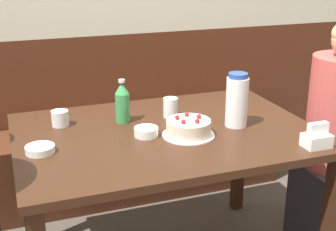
{
  "coord_description": "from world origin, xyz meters",
  "views": [
    {
      "loc": [
        -0.65,
        -1.84,
        1.52
      ],
      "look_at": [
        0.03,
        0.05,
        0.8
      ],
      "focal_mm": 50.0,
      "sensor_mm": 36.0,
      "label": 1
    }
  ],
  "objects_px": {
    "bowl_rice_small": "(146,132)",
    "glass_water_tall": "(60,118)",
    "bench_seat": "(123,161)",
    "birthday_cake": "(189,128)",
    "person_pale_blue_shirt": "(336,144)",
    "water_pitcher": "(237,100)",
    "soju_bottle": "(122,102)",
    "glass_tumbler_short": "(171,108)",
    "bowl_soup_white": "(40,149)",
    "napkin_holder": "(317,138)"
  },
  "relations": [
    {
      "from": "person_pale_blue_shirt",
      "to": "water_pitcher",
      "type": "bearing_deg",
      "value": 0.98
    },
    {
      "from": "water_pitcher",
      "to": "bowl_rice_small",
      "type": "xyz_separation_m",
      "value": [
        -0.43,
        0.02,
        -0.1
      ]
    },
    {
      "from": "bowl_soup_white",
      "to": "person_pale_blue_shirt",
      "type": "xyz_separation_m",
      "value": [
        1.48,
        0.02,
        -0.2
      ]
    },
    {
      "from": "bench_seat",
      "to": "bowl_rice_small",
      "type": "xyz_separation_m",
      "value": [
        -0.1,
        -0.86,
        0.54
      ]
    },
    {
      "from": "napkin_holder",
      "to": "glass_water_tall",
      "type": "distance_m",
      "value": 1.13
    },
    {
      "from": "soju_bottle",
      "to": "person_pale_blue_shirt",
      "type": "xyz_separation_m",
      "value": [
        1.08,
        -0.21,
        -0.28
      ]
    },
    {
      "from": "water_pitcher",
      "to": "bowl_soup_white",
      "type": "distance_m",
      "value": 0.88
    },
    {
      "from": "birthday_cake",
      "to": "water_pitcher",
      "type": "distance_m",
      "value": 0.27
    },
    {
      "from": "soju_bottle",
      "to": "bowl_soup_white",
      "type": "height_order",
      "value": "soju_bottle"
    },
    {
      "from": "soju_bottle",
      "to": "birthday_cake",
      "type": "bearing_deg",
      "value": -49.81
    },
    {
      "from": "soju_bottle",
      "to": "napkin_holder",
      "type": "height_order",
      "value": "soju_bottle"
    },
    {
      "from": "bowl_soup_white",
      "to": "person_pale_blue_shirt",
      "type": "distance_m",
      "value": 1.49
    },
    {
      "from": "bench_seat",
      "to": "napkin_holder",
      "type": "xyz_separation_m",
      "value": [
        0.52,
        -1.21,
        0.56
      ]
    },
    {
      "from": "bench_seat",
      "to": "bowl_soup_white",
      "type": "height_order",
      "value": "bowl_soup_white"
    },
    {
      "from": "napkin_holder",
      "to": "soju_bottle",
      "type": "bearing_deg",
      "value": 140.4
    },
    {
      "from": "glass_water_tall",
      "to": "person_pale_blue_shirt",
      "type": "bearing_deg",
      "value": -10.87
    },
    {
      "from": "bench_seat",
      "to": "soju_bottle",
      "type": "bearing_deg",
      "value": -103.07
    },
    {
      "from": "birthday_cake",
      "to": "bowl_rice_small",
      "type": "height_order",
      "value": "birthday_cake"
    },
    {
      "from": "bench_seat",
      "to": "water_pitcher",
      "type": "bearing_deg",
      "value": -69.84
    },
    {
      "from": "glass_water_tall",
      "to": "glass_tumbler_short",
      "type": "bearing_deg",
      "value": -6.93
    },
    {
      "from": "birthday_cake",
      "to": "glass_water_tall",
      "type": "xyz_separation_m",
      "value": [
        -0.51,
        0.31,
        0.0
      ]
    },
    {
      "from": "water_pitcher",
      "to": "glass_tumbler_short",
      "type": "relative_size",
      "value": 2.59
    },
    {
      "from": "bowl_soup_white",
      "to": "glass_water_tall",
      "type": "bearing_deg",
      "value": 67.09
    },
    {
      "from": "napkin_holder",
      "to": "glass_tumbler_short",
      "type": "xyz_separation_m",
      "value": [
        -0.44,
        0.54,
        0.01
      ]
    },
    {
      "from": "bowl_soup_white",
      "to": "soju_bottle",
      "type": "bearing_deg",
      "value": 29.89
    },
    {
      "from": "bowl_soup_white",
      "to": "birthday_cake",
      "type": "bearing_deg",
      "value": -3.2
    },
    {
      "from": "soju_bottle",
      "to": "glass_water_tall",
      "type": "relative_size",
      "value": 2.62
    },
    {
      "from": "soju_bottle",
      "to": "bowl_rice_small",
      "type": "relative_size",
      "value": 1.95
    },
    {
      "from": "bowl_rice_small",
      "to": "glass_water_tall",
      "type": "bearing_deg",
      "value": 142.83
    },
    {
      "from": "bowl_soup_white",
      "to": "person_pale_blue_shirt",
      "type": "relative_size",
      "value": 0.1
    },
    {
      "from": "bench_seat",
      "to": "glass_water_tall",
      "type": "xyz_separation_m",
      "value": [
        -0.44,
        -0.61,
        0.56
      ]
    },
    {
      "from": "birthday_cake",
      "to": "glass_tumbler_short",
      "type": "relative_size",
      "value": 2.4
    },
    {
      "from": "bowl_soup_white",
      "to": "bowl_rice_small",
      "type": "height_order",
      "value": "bowl_rice_small"
    },
    {
      "from": "soju_bottle",
      "to": "person_pale_blue_shirt",
      "type": "relative_size",
      "value": 0.17
    },
    {
      "from": "bench_seat",
      "to": "bowl_rice_small",
      "type": "height_order",
      "value": "bowl_rice_small"
    },
    {
      "from": "bench_seat",
      "to": "person_pale_blue_shirt",
      "type": "bearing_deg",
      "value": -43.36
    },
    {
      "from": "person_pale_blue_shirt",
      "to": "birthday_cake",
      "type": "bearing_deg",
      "value": 3.51
    },
    {
      "from": "soju_bottle",
      "to": "glass_tumbler_short",
      "type": "height_order",
      "value": "soju_bottle"
    },
    {
      "from": "bench_seat",
      "to": "birthday_cake",
      "type": "bearing_deg",
      "value": -85.58
    },
    {
      "from": "napkin_holder",
      "to": "bowl_soup_white",
      "type": "relative_size",
      "value": 0.94
    },
    {
      "from": "bench_seat",
      "to": "person_pale_blue_shirt",
      "type": "distance_m",
      "value": 1.31
    },
    {
      "from": "water_pitcher",
      "to": "bowl_rice_small",
      "type": "distance_m",
      "value": 0.44
    },
    {
      "from": "bowl_rice_small",
      "to": "glass_water_tall",
      "type": "height_order",
      "value": "glass_water_tall"
    },
    {
      "from": "bench_seat",
      "to": "bowl_soup_white",
      "type": "distance_m",
      "value": 1.18
    },
    {
      "from": "glass_water_tall",
      "to": "birthday_cake",
      "type": "bearing_deg",
      "value": -31.67
    },
    {
      "from": "napkin_holder",
      "to": "person_pale_blue_shirt",
      "type": "height_order",
      "value": "person_pale_blue_shirt"
    },
    {
      "from": "water_pitcher",
      "to": "person_pale_blue_shirt",
      "type": "height_order",
      "value": "person_pale_blue_shirt"
    },
    {
      "from": "water_pitcher",
      "to": "birthday_cake",
      "type": "bearing_deg",
      "value": -170.58
    },
    {
      "from": "water_pitcher",
      "to": "napkin_holder",
      "type": "xyz_separation_m",
      "value": [
        0.2,
        -0.33,
        -0.08
      ]
    },
    {
      "from": "napkin_holder",
      "to": "glass_water_tall",
      "type": "relative_size",
      "value": 1.4
    }
  ]
}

